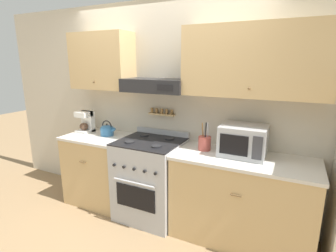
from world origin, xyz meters
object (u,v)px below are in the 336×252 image
coffee_maker (86,121)px  microwave (243,140)px  stove_range (150,179)px  utensil_crock (205,143)px  tea_kettle (107,130)px

coffee_maker → microwave: bearing=-0.2°
coffee_maker → stove_range: bearing=-5.8°
microwave → stove_range: bearing=-174.4°
microwave → utensil_crock: microwave is taller
utensil_crock → tea_kettle: bearing=-180.0°
tea_kettle → coffee_maker: 0.38m
microwave → utensil_crock: bearing=-177.4°
stove_range → utensil_crock: size_ratio=3.34×
stove_range → utensil_crock: bearing=7.4°
coffee_maker → tea_kettle: bearing=-3.8°
stove_range → tea_kettle: tea_kettle is taller
stove_range → utensil_crock: utensil_crock is taller
stove_range → microwave: bearing=5.6°
stove_range → microwave: microwave is taller
tea_kettle → coffee_maker: coffee_maker is taller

